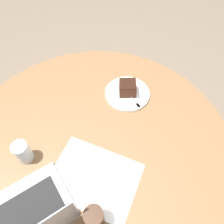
{
  "coord_description": "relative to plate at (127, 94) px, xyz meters",
  "views": [
    {
      "loc": [
        0.34,
        -0.28,
        1.57
      ],
      "look_at": [
        -0.03,
        0.16,
        0.75
      ],
      "focal_mm": 35.0,
      "sensor_mm": 36.0,
      "label": 1
    }
  ],
  "objects": [
    {
      "name": "plate",
      "position": [
        0.0,
        0.0,
        0.0
      ],
      "size": [
        0.23,
        0.23,
        0.01
      ],
      "color": "white",
      "rests_on": "dining_table"
    },
    {
      "name": "ground_plane",
      "position": [
        0.06,
        -0.31,
        -0.72
      ],
      "size": [
        12.0,
        12.0,
        0.0
      ],
      "primitive_type": "plane",
      "color": "#6B5B4C"
    },
    {
      "name": "laptop",
      "position": [
        0.09,
        -0.7,
        0.03
      ],
      "size": [
        0.33,
        0.4,
        0.21
      ],
      "rotation": [
        0.0,
        0.0,
        7.58
      ],
      "color": "gray",
      "rests_on": "dining_table"
    },
    {
      "name": "paper_document",
      "position": [
        0.17,
        -0.42,
        -0.0
      ],
      "size": [
        0.4,
        0.35,
        0.0
      ],
      "rotation": [
        0.0,
        0.0,
        0.31
      ],
      "color": "white",
      "rests_on": "dining_table"
    },
    {
      "name": "dining_table",
      "position": [
        0.06,
        -0.31,
        -0.15
      ],
      "size": [
        1.23,
        1.23,
        0.71
      ],
      "color": "brown",
      "rests_on": "ground_plane"
    },
    {
      "name": "cake_slice",
      "position": [
        -0.0,
        0.0,
        0.04
      ],
      "size": [
        0.11,
        0.11,
        0.07
      ],
      "rotation": [
        0.0,
        0.0,
        3.87
      ],
      "color": "#472619",
      "rests_on": "plate"
    },
    {
      "name": "water_glass",
      "position": [
        -0.11,
        -0.55,
        0.05
      ],
      "size": [
        0.06,
        0.06,
        0.1
      ],
      "color": "silver",
      "rests_on": "dining_table"
    },
    {
      "name": "coffee_glass",
      "position": [
        0.28,
        -0.53,
        0.05
      ],
      "size": [
        0.07,
        0.07,
        0.11
      ],
      "color": "#3D2619",
      "rests_on": "dining_table"
    },
    {
      "name": "fork",
      "position": [
        0.04,
        -0.02,
        0.01
      ],
      "size": [
        0.17,
        0.07,
        0.0
      ],
      "rotation": [
        0.0,
        0.0,
        6.0
      ],
      "color": "silver",
      "rests_on": "plate"
    }
  ]
}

